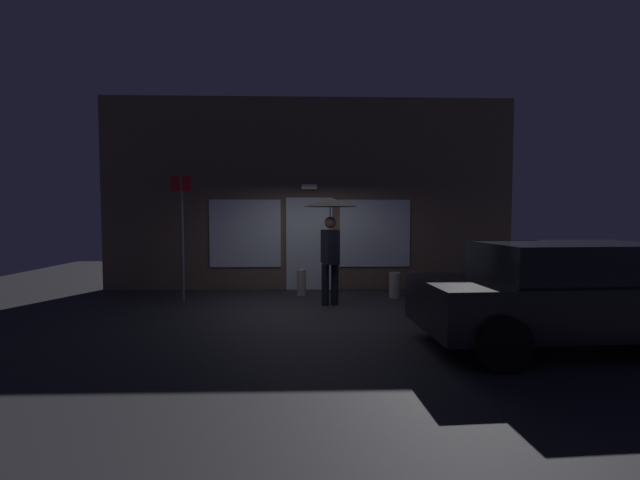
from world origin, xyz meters
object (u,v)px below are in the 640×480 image
at_px(street_sign_post, 182,229).
at_px(sidewalk_bollard, 301,282).
at_px(parked_car, 569,293).
at_px(sidewalk_bollard_2, 395,285).
at_px(person_with_umbrella, 330,222).

distance_m(street_sign_post, sidewalk_bollard, 2.79).
distance_m(parked_car, street_sign_post, 6.94).
height_order(parked_car, street_sign_post, street_sign_post).
relative_size(sidewalk_bollard, sidewalk_bollard_2, 1.05).
xyz_separation_m(parked_car, sidewalk_bollard, (-3.65, 3.92, -0.43)).
bearing_deg(person_with_umbrella, parked_car, 30.18).
distance_m(person_with_umbrella, sidewalk_bollard, 1.81).
bearing_deg(parked_car, sidewalk_bollard, 129.77).
bearing_deg(street_sign_post, sidewalk_bollard_2, 3.77).
height_order(person_with_umbrella, sidewalk_bollard_2, person_with_umbrella).
bearing_deg(sidewalk_bollard, parked_car, -47.04).
distance_m(person_with_umbrella, sidewalk_bollard_2, 2.10).
xyz_separation_m(person_with_umbrella, sidewalk_bollard_2, (1.43, 0.71, -1.36)).
bearing_deg(parked_car, sidewalk_bollard_2, 111.45).
bearing_deg(sidewalk_bollard_2, street_sign_post, -176.23).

